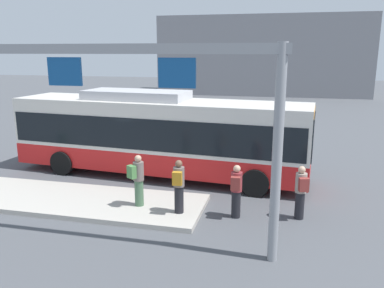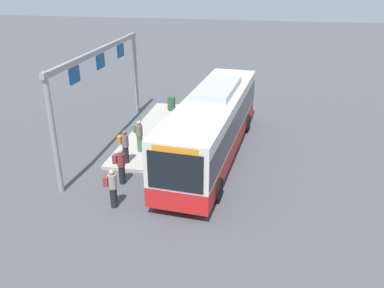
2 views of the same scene
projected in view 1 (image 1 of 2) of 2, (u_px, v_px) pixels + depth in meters
The scene contains 9 objects.
ground_plane at pixel (159, 175), 16.20m from camera, with size 120.00×120.00×0.00m, color #4C4F54.
platform_curb at pixel (59, 199), 13.35m from camera, with size 10.00×2.80×0.16m, color #B2ADA3.
bus_main at pixel (158, 132), 15.78m from camera, with size 12.18×3.55×3.46m.
person_boarding at pixel (301, 191), 11.74m from camera, with size 0.44×0.58×1.67m.
person_waiting_near at pixel (179, 185), 11.79m from camera, with size 0.36×0.54×1.67m.
person_waiting_mid at pixel (138, 179), 12.36m from camera, with size 0.54×0.60×1.67m.
person_waiting_far at pixel (236, 190), 11.84m from camera, with size 0.34×0.52×1.67m.
platform_sign_gantry at pixel (67, 98), 9.90m from camera, with size 10.96×0.24×5.20m.
station_building at pixel (263, 56), 46.82m from camera, with size 23.97×8.00×8.97m, color gray.
Camera 1 is at (4.88, -14.74, 4.99)m, focal length 36.55 mm.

